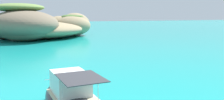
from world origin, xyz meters
TOP-DOWN VIEW (x-y plane):
  - islet_large at (-6.36, 62.16)m, footprint 30.73×29.20m
  - islet_small at (5.17, 68.83)m, footprint 16.32×16.12m

SIDE VIEW (x-z plane):
  - islet_small at x=5.17m, z-range -0.23..6.45m
  - islet_large at x=-6.36m, z-range -1.38..7.72m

